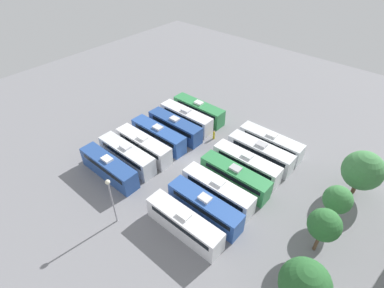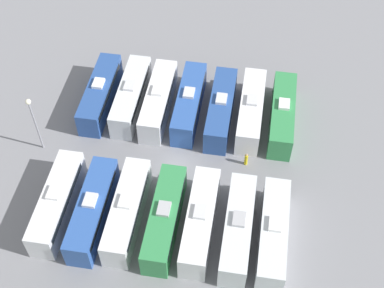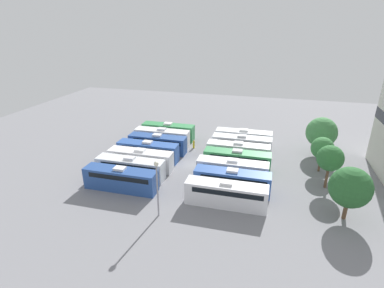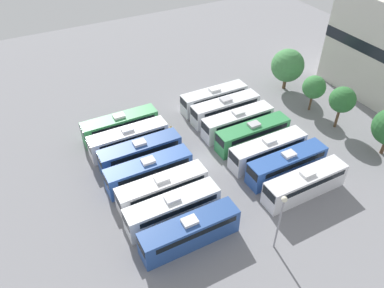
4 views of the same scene
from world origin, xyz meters
name	(u,v)px [view 2 (image 2 of 4)]	position (x,y,z in m)	size (l,w,h in m)	color
ground_plane	(178,165)	(0.00, 0.00, 0.00)	(109.05, 109.05, 0.00)	gray
bus_0	(282,114)	(-10.59, -7.70, 1.75)	(2.57, 10.81, 3.54)	#338C4C
bus_1	(251,110)	(-7.05, -7.75, 1.75)	(2.57, 10.81, 3.54)	white
bus_2	(221,109)	(-3.64, -7.38, 1.75)	(2.57, 10.81, 3.54)	#284C93
bus_3	(189,103)	(0.10, -7.74, 1.75)	(2.57, 10.81, 3.54)	#2D56A8
bus_4	(158,100)	(3.66, -7.56, 1.75)	(2.57, 10.81, 3.54)	white
bus_5	(131,96)	(6.95, -7.80, 1.75)	(2.57, 10.81, 3.54)	silver
bus_6	(100,93)	(10.58, -7.58, 1.75)	(2.57, 10.81, 3.54)	#284C93
bus_7	(273,233)	(-10.57, 7.80, 1.75)	(2.57, 10.81, 3.54)	silver
bus_8	(238,228)	(-7.22, 7.81, 1.75)	(2.57, 10.81, 3.54)	silver
bus_9	(200,221)	(-3.54, 7.59, 1.75)	(2.57, 10.81, 3.54)	white
bus_10	(164,218)	(-0.10, 7.84, 1.75)	(2.57, 10.81, 3.54)	#338C4C
bus_11	(127,211)	(3.68, 7.58, 1.75)	(2.57, 10.81, 3.54)	silver
bus_12	(92,210)	(7.03, 8.01, 1.75)	(2.57, 10.81, 3.54)	#2D56A8
bus_13	(57,202)	(10.72, 7.73, 1.75)	(2.57, 10.81, 3.54)	silver
worker_person	(246,159)	(-7.18, -1.37, 0.78)	(0.36, 0.36, 1.69)	gold
light_pole	(33,116)	(15.24, -0.08, 5.14)	(0.60, 0.60, 7.54)	gray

